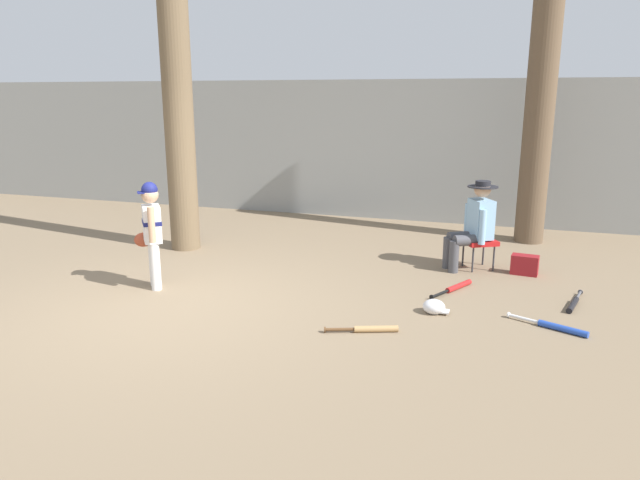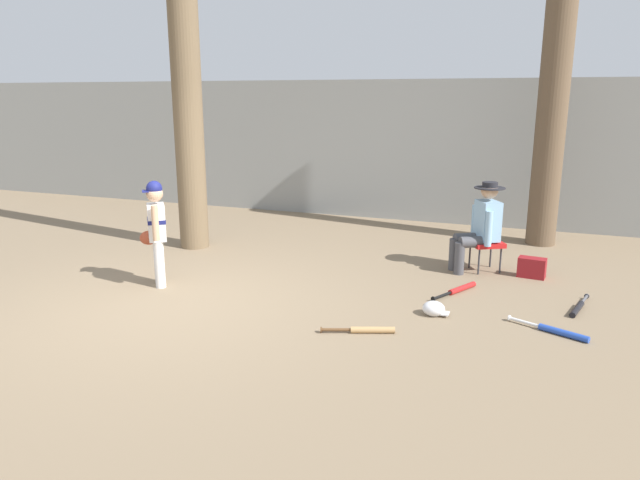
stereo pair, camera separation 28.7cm
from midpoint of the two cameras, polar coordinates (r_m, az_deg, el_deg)
ground_plane at (r=6.71m, az=-13.18°, el=-6.42°), size 60.00×60.00×0.00m
concrete_back_wall at (r=11.51m, az=2.59°, el=8.93°), size 18.00×0.36×2.58m
tree_near_player at (r=9.01m, az=-11.96°, el=14.02°), size 0.64×0.64×5.35m
tree_behind_spectator at (r=9.70m, az=22.66°, el=12.86°), size 0.61×0.61×5.16m
young_ballplayer at (r=7.32m, az=-14.65°, el=1.28°), size 0.53×0.49×1.31m
folding_stool at (r=8.11m, az=16.87°, el=-0.42°), size 0.55×0.55×0.41m
seated_spectator at (r=8.01m, az=16.37°, el=1.47°), size 0.66×0.57×1.20m
handbag_beside_stool at (r=8.07m, az=20.94°, el=-2.54°), size 0.36×0.22×0.26m
bat_black_composite at (r=7.08m, az=24.97°, el=-6.02°), size 0.24×0.74×0.07m
bat_wood_tan at (r=5.88m, az=5.99°, el=-8.73°), size 0.71×0.31×0.07m
bat_blue_youth at (r=6.33m, az=23.36°, el=-8.19°), size 0.78×0.39×0.07m
bat_red_barrel at (r=7.24m, az=14.54°, el=-4.69°), size 0.43×0.76×0.07m
batting_helmet_white at (r=6.44m, az=12.32°, el=-6.58°), size 0.29×0.22×0.17m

